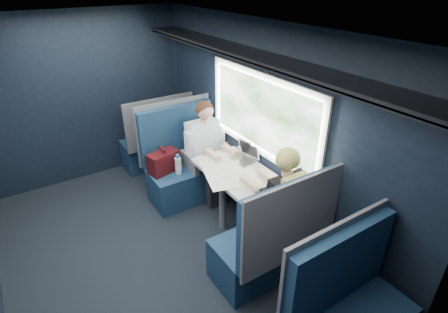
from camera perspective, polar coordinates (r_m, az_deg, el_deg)
ground at (r=3.97m, az=-11.43°, el=-15.68°), size 2.80×4.20×0.01m
room_shell at (r=3.15m, az=-13.57°, el=4.38°), size 3.00×4.40×2.40m
table at (r=3.93m, az=1.63°, el=-3.19°), size 0.62×1.00×0.74m
seat_bay_near at (r=4.62m, az=-6.60°, el=-1.66°), size 1.04×0.62×1.26m
seat_bay_far at (r=3.43m, az=7.45°, el=-14.03°), size 1.04×0.62×1.26m
seat_row_front at (r=5.39m, az=-10.87°, el=2.38°), size 1.04×0.51×1.16m
man at (r=4.45m, az=-2.71°, el=1.60°), size 0.53×0.56×1.32m
woman at (r=3.47m, az=9.22°, el=-7.04°), size 0.53×0.56×1.32m
papers at (r=3.90m, az=0.62°, el=-2.10°), size 0.75×0.91×0.01m
laptop at (r=4.08m, az=3.45°, el=0.26°), size 0.29×0.34×0.23m
bottle_small at (r=4.19m, az=2.89°, el=1.61°), size 0.06×0.06×0.21m
cup at (r=4.24m, az=2.65°, el=1.11°), size 0.06×0.06×0.08m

